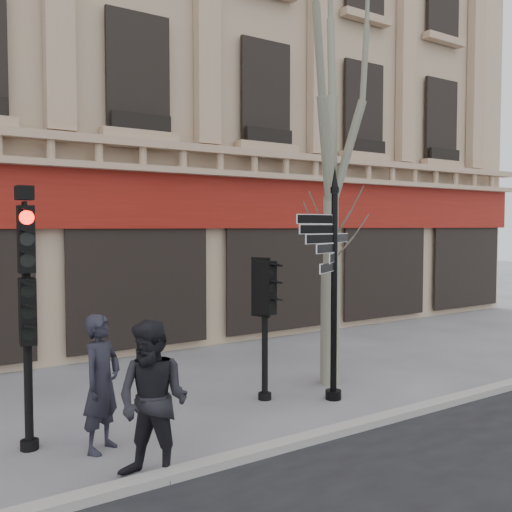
# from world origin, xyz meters

# --- Properties ---
(ground) EXTENTS (80.00, 80.00, 0.00)m
(ground) POSITION_xyz_m (0.00, 0.00, 0.00)
(ground) COLOR #5A595E
(ground) RESTS_ON ground
(kerb) EXTENTS (80.00, 0.25, 0.12)m
(kerb) POSITION_xyz_m (0.00, -1.40, 0.06)
(kerb) COLOR gray
(kerb) RESTS_ON ground
(building) EXTENTS (28.00, 15.52, 18.00)m
(building) POSITION_xyz_m (0.00, 12.48, 8.99)
(building) COLOR tan
(building) RESTS_ON ground
(fingerpost) EXTENTS (2.19, 2.19, 4.02)m
(fingerpost) POSITION_xyz_m (1.50, -0.08, 2.70)
(fingerpost) COLOR black
(fingerpost) RESTS_ON ground
(traffic_signal_main) EXTENTS (0.42, 0.32, 3.53)m
(traffic_signal_main) POSITION_xyz_m (-3.39, 0.51, 2.23)
(traffic_signal_main) COLOR black
(traffic_signal_main) RESTS_ON ground
(traffic_signal_secondary) EXTENTS (0.46, 0.38, 2.41)m
(traffic_signal_secondary) POSITION_xyz_m (0.50, 0.57, 1.68)
(traffic_signal_secondary) COLOR black
(traffic_signal_secondary) RESTS_ON ground
(plane_tree) EXTENTS (3.26, 3.26, 8.65)m
(plane_tree) POSITION_xyz_m (2.10, 0.70, 6.07)
(plane_tree) COLOR gray
(plane_tree) RESTS_ON ground
(pedestrian_a) EXTENTS (0.80, 0.75, 1.84)m
(pedestrian_a) POSITION_xyz_m (-2.59, -0.06, 0.92)
(pedestrian_a) COLOR black
(pedestrian_a) RESTS_ON ground
(pedestrian_b) EXTENTS (1.13, 1.17, 1.90)m
(pedestrian_b) POSITION_xyz_m (-2.38, -1.29, 0.95)
(pedestrian_b) COLOR black
(pedestrian_b) RESTS_ON ground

